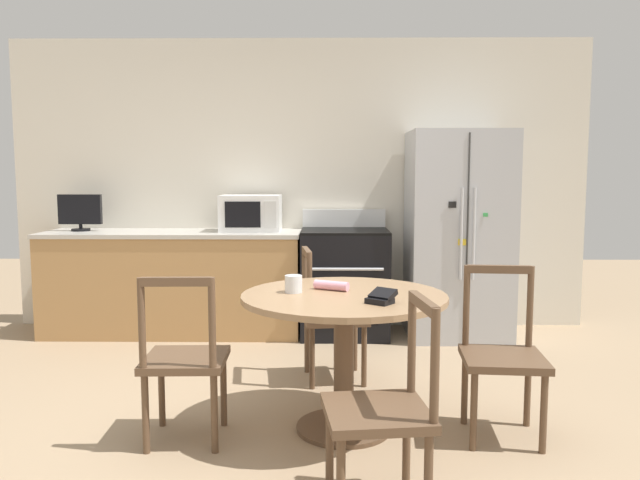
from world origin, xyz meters
name	(u,v)px	position (x,y,z in m)	size (l,w,h in m)	color
ground_plane	(278,446)	(0.00, 0.00, 0.00)	(14.00, 14.00, 0.00)	#9E8466
back_wall	(300,185)	(0.00, 2.65, 1.30)	(5.20, 0.10, 2.60)	silver
kitchen_counter	(174,282)	(-1.10, 2.29, 0.45)	(2.23, 0.64, 0.90)	#AD7F4C
refrigerator	(458,235)	(1.37, 2.23, 0.88)	(0.84, 0.73, 1.76)	#B2B5BA
oven_range	(345,281)	(0.40, 2.26, 0.47)	(0.75, 0.68, 1.08)	black
microwave	(251,213)	(-0.42, 2.34, 1.06)	(0.52, 0.38, 0.31)	white
countertop_tv	(80,211)	(-1.91, 2.33, 1.07)	(0.37, 0.16, 0.32)	black
dining_table	(344,324)	(0.34, 0.22, 0.60)	(1.11, 1.11, 0.76)	#997551
dining_chair_far	(330,317)	(0.27, 1.06, 0.43)	(0.47, 0.47, 0.90)	brown
dining_chair_near	(384,411)	(0.49, -0.62, 0.43)	(0.47, 0.47, 0.90)	brown
dining_chair_left	(185,361)	(-0.49, 0.06, 0.43)	(0.43, 0.43, 0.90)	brown
dining_chair_right	(502,356)	(1.19, 0.15, 0.43)	(0.45, 0.45, 0.90)	brown
candle_glass	(294,285)	(0.07, 0.25, 0.80)	(0.09, 0.09, 0.09)	silver
folded_napkin	(331,285)	(0.28, 0.32, 0.79)	(0.20, 0.13, 0.05)	pink
wallet	(381,298)	(0.52, -0.02, 0.79)	(0.17, 0.17, 0.07)	black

